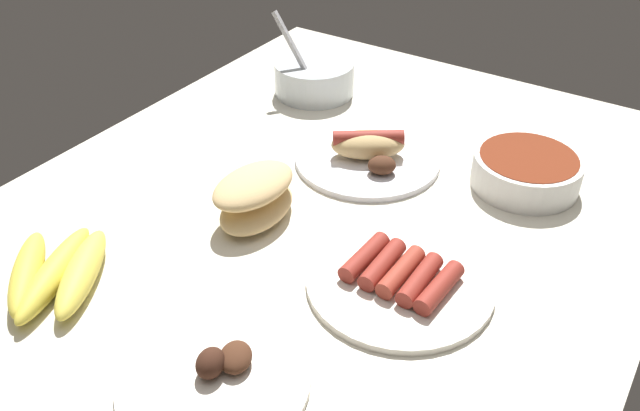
# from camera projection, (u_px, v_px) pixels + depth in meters

# --- Properties ---
(ground_plane) EXTENTS (1.20, 0.90, 0.03)m
(ground_plane) POSITION_uv_depth(u_px,v_px,m) (316.00, 226.00, 0.97)
(ground_plane) COLOR silver
(banana_bunch) EXTENTS (0.19, 0.19, 0.04)m
(banana_bunch) POSITION_uv_depth(u_px,v_px,m) (55.00, 273.00, 0.84)
(banana_bunch) COLOR gold
(banana_bunch) RESTS_ON ground_plane
(bowl_chili) EXTENTS (0.16, 0.16, 0.05)m
(bowl_chili) POSITION_uv_depth(u_px,v_px,m) (526.00, 170.00, 1.01)
(bowl_chili) COLOR white
(bowl_chili) RESTS_ON ground_plane
(bread_stack) EXTENTS (0.14, 0.10, 0.07)m
(bread_stack) POSITION_uv_depth(u_px,v_px,m) (255.00, 196.00, 0.94)
(bread_stack) COLOR #DBB77A
(bread_stack) RESTS_ON ground_plane
(bowl_coleslaw) EXTENTS (0.15, 0.15, 0.16)m
(bowl_coleslaw) POSITION_uv_depth(u_px,v_px,m) (314.00, 76.00, 1.27)
(bowl_coleslaw) COLOR silver
(bowl_coleslaw) RESTS_ON ground_plane
(plate_hotdog_assembled) EXTENTS (0.23, 0.23, 0.06)m
(plate_hotdog_assembled) POSITION_uv_depth(u_px,v_px,m) (368.00, 153.00, 1.07)
(plate_hotdog_assembled) COLOR white
(plate_hotdog_assembled) RESTS_ON ground_plane
(plate_sausages) EXTENTS (0.24, 0.24, 0.03)m
(plate_sausages) POSITION_uv_depth(u_px,v_px,m) (400.00, 279.00, 0.84)
(plate_sausages) COLOR white
(plate_sausages) RESTS_ON ground_plane
(plate_grilled_meat) EXTENTS (0.21, 0.21, 0.04)m
(plate_grilled_meat) POSITION_uv_depth(u_px,v_px,m) (215.00, 377.00, 0.72)
(plate_grilled_meat) COLOR white
(plate_grilled_meat) RESTS_ON ground_plane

